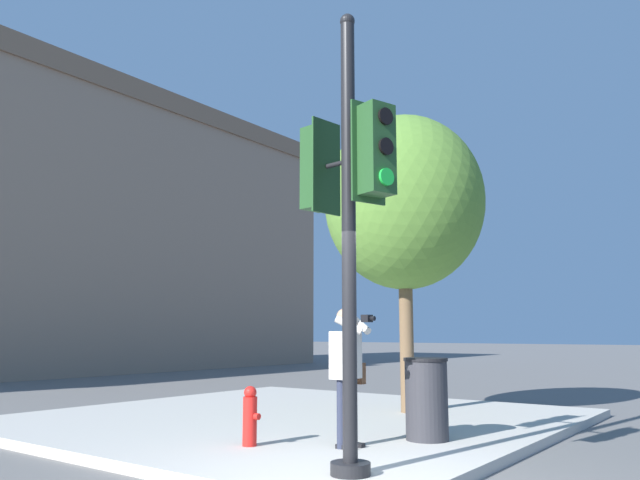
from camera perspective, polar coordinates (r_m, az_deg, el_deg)
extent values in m
cube|color=#BCB7AD|center=(10.70, -2.28, -16.09)|extent=(8.00, 8.00, 0.13)
cylinder|color=black|center=(6.38, 2.80, -20.16)|extent=(0.39, 0.39, 0.12)
cylinder|color=black|center=(6.33, 2.65, 0.73)|extent=(0.15, 0.15, 4.49)
sphere|color=black|center=(7.07, 2.52, 19.34)|extent=(0.16, 0.16, 0.16)
cylinder|color=black|center=(6.62, 1.30, 6.90)|extent=(0.08, 0.26, 0.05)
cube|color=#234C23|center=(6.79, -0.24, 6.51)|extent=(0.33, 0.28, 0.90)
cube|color=#234C23|center=(6.70, 0.57, 6.72)|extent=(0.42, 0.08, 1.02)
cylinder|color=black|center=(6.96, -1.04, 8.70)|extent=(0.17, 0.05, 0.17)
cylinder|color=black|center=(6.88, -1.05, 6.31)|extent=(0.17, 0.05, 0.17)
cylinder|color=green|center=(6.81, -1.06, 3.87)|extent=(0.17, 0.05, 0.17)
cylinder|color=black|center=(6.35, 3.74, 7.72)|extent=(0.12, 0.26, 0.05)
cube|color=#234C23|center=(6.17, 5.22, 8.23)|extent=(0.36, 0.32, 0.90)
cube|color=#234C23|center=(6.26, 4.41, 7.95)|extent=(0.41, 0.15, 1.02)
cylinder|color=black|center=(6.16, 6.02, 11.18)|extent=(0.17, 0.08, 0.17)
cylinder|color=black|center=(6.07, 6.06, 8.51)|extent=(0.17, 0.08, 0.17)
cylinder|color=green|center=(5.99, 6.11, 5.77)|extent=(0.17, 0.08, 0.17)
cube|color=black|center=(7.71, 2.36, -18.39)|extent=(0.09, 0.24, 0.05)
cube|color=black|center=(7.87, 3.22, -18.18)|extent=(0.09, 0.24, 0.05)
cylinder|color=#282D42|center=(7.69, 1.96, -15.59)|extent=(0.11, 0.11, 0.80)
cylinder|color=#282D42|center=(7.85, 2.82, -15.43)|extent=(0.11, 0.11, 0.80)
cube|color=beige|center=(7.72, 2.36, -10.46)|extent=(0.40, 0.22, 0.57)
sphere|color=tan|center=(7.71, 2.34, -7.07)|extent=(0.22, 0.22, 0.22)
cube|color=black|center=(7.54, 4.31, -7.17)|extent=(0.12, 0.10, 0.09)
cylinder|color=black|center=(7.51, 4.76, -7.16)|extent=(0.06, 0.08, 0.06)
cylinder|color=beige|center=(7.52, 2.65, -7.76)|extent=(0.23, 0.35, 0.23)
cylinder|color=beige|center=(7.75, 3.78, -7.77)|extent=(0.23, 0.35, 0.23)
cube|color=brown|center=(7.97, 3.40, -12.07)|extent=(0.10, 0.20, 0.26)
cylinder|color=brown|center=(11.11, 7.92, -8.46)|extent=(0.24, 0.24, 2.68)
ellipsoid|color=#568433|center=(11.35, 7.68, 3.45)|extent=(2.86, 2.86, 3.15)
cylinder|color=red|center=(7.92, -6.43, -16.14)|extent=(0.17, 0.17, 0.58)
sphere|color=red|center=(7.88, -6.39, -13.68)|extent=(0.16, 0.16, 0.16)
cylinder|color=red|center=(7.83, -5.78, -15.76)|extent=(0.08, 0.06, 0.08)
cylinder|color=#2D2D33|center=(8.37, 9.71, -14.24)|extent=(0.54, 0.54, 0.99)
cylinder|color=black|center=(8.33, 9.62, -10.71)|extent=(0.57, 0.57, 0.04)
cube|color=gray|center=(28.77, -17.48, -0.80)|extent=(17.02, 8.09, 10.26)
cube|color=#7A604C|center=(29.98, -17.00, 9.74)|extent=(17.22, 8.29, 0.80)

